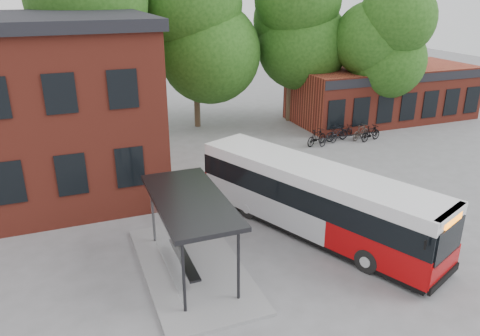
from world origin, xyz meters
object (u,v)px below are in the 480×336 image
object	(u,v)px
bicycle_6	(369,131)
bicycle_1	(317,137)
bus_shelter	(191,234)
bicycle_7	(371,133)
bicycle_2	(328,138)
bicycle_3	(337,133)
bicycle_5	(361,132)
bicycle_4	(344,131)
city_bus	(314,200)

from	to	relation	value
bicycle_6	bicycle_1	bearing A→B (deg)	92.66
bus_shelter	bicycle_7	world-z (taller)	bus_shelter
bicycle_2	bicycle_3	xyz separation A→B (m)	(0.99, 0.54, 0.07)
bus_shelter	bicycle_5	bearing A→B (deg)	36.29
bus_shelter	bicycle_2	xyz separation A→B (m)	(12.19, 10.68, -0.98)
bicycle_1	bicycle_7	world-z (taller)	bicycle_1
bicycle_4	bicycle_7	world-z (taller)	bicycle_7
bus_shelter	bicycle_5	world-z (taller)	bus_shelter
bicycle_5	bicycle_7	size ratio (longest dim) A/B	0.99
city_bus	bicycle_7	bearing A→B (deg)	20.75
city_bus	bicycle_1	distance (m)	11.61
bicycle_4	bicycle_6	bearing A→B (deg)	-122.82
bicycle_1	bicycle_6	size ratio (longest dim) A/B	1.20
bicycle_1	bicycle_3	distance (m)	1.79
bicycle_1	city_bus	bearing A→B (deg)	128.18
bus_shelter	bicycle_3	xyz separation A→B (m)	(13.19, 11.21, -0.90)
bicycle_5	bicycle_3	bearing A→B (deg)	56.41
bicycle_3	bicycle_6	xyz separation A→B (m)	(2.57, 0.02, -0.15)
bicycle_4	bicycle_7	distance (m)	1.81
bicycle_1	bicycle_3	xyz separation A→B (m)	(1.75, 0.34, -0.00)
bicycle_6	bicycle_3	bearing A→B (deg)	88.37
bicycle_7	bicycle_5	bearing A→B (deg)	28.39
city_bus	bicycle_3	size ratio (longest dim) A/B	6.20
bicycle_3	bicycle_5	distance (m)	1.67
bicycle_4	bicycle_1	bearing A→B (deg)	93.52
bicycle_1	bicycle_4	bearing A→B (deg)	-92.64
bicycle_1	bicycle_5	xyz separation A→B (m)	(3.39, 0.01, -0.02)
bicycle_1	bicycle_2	distance (m)	0.79
bicycle_5	bicycle_6	xyz separation A→B (m)	(0.94, 0.35, -0.13)
bicycle_2	bicycle_4	distance (m)	2.21
bicycle_3	bicycle_5	bearing A→B (deg)	-108.37
city_bus	bicycle_3	distance (m)	12.86
bicycle_4	bicycle_7	bearing A→B (deg)	-155.11
bicycle_3	bicycle_1	bearing A→B (deg)	94.07
city_bus	bicycle_4	xyz separation A→B (m)	(8.61, 10.84, -1.02)
bus_shelter	bicycle_6	world-z (taller)	bus_shelter
bicycle_5	bicycle_2	bearing A→B (deg)	72.33
bicycle_1	bicycle_5	size ratio (longest dim) A/B	1.04
bicycle_6	bicycle_5	bearing A→B (deg)	108.59
city_bus	bicycle_1	world-z (taller)	city_bus
city_bus	bicycle_2	world-z (taller)	city_bus
bicycle_2	bicycle_5	distance (m)	2.64
bus_shelter	city_bus	distance (m)	5.59
bus_shelter	city_bus	bearing A→B (deg)	9.60
bicycle_1	bicycle_5	distance (m)	3.39
bicycle_6	bicycle_7	world-z (taller)	bicycle_7
bicycle_2	city_bus	bearing A→B (deg)	123.34
bicycle_3	bicycle_5	world-z (taller)	bicycle_3
city_bus	bicycle_5	distance (m)	13.66
bicycle_3	bicycle_6	bearing A→B (deg)	-96.41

